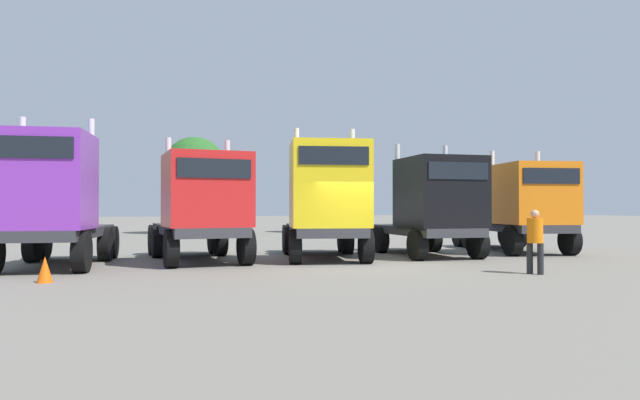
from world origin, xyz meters
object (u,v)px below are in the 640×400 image
semi_truck_red (202,206)px  traffic_cone_near (45,269)px  semi_truck_black (433,205)px  visitor_in_hivis (535,237)px  semi_truck_purple (49,199)px  semi_truck_yellow (327,201)px  semi_truck_orange (524,206)px

semi_truck_red → traffic_cone_near: (-4.23, -3.35, -1.49)m
semi_truck_black → visitor_in_hivis: bearing=2.7°
semi_truck_purple → semi_truck_black: (12.22, -0.62, -0.16)m
traffic_cone_near → semi_truck_purple: bearing=91.8°
visitor_in_hivis → semi_truck_black: bearing=-120.3°
semi_truck_purple → visitor_in_hivis: semi_truck_purple is taller
semi_truck_purple → semi_truck_yellow: (8.24, -0.46, -0.03)m
semi_truck_purple → semi_truck_red: 4.34m
visitor_in_hivis → semi_truck_orange: bearing=-155.4°
semi_truck_purple → visitor_in_hivis: 13.27m
semi_truck_purple → semi_truck_yellow: semi_truck_yellow is taller
semi_truck_yellow → traffic_cone_near: bearing=-56.5°
semi_truck_orange → traffic_cone_near: 16.63m
semi_truck_black → visitor_in_hivis: 5.47m
semi_truck_black → visitor_in_hivis: semi_truck_black is taller
semi_truck_red → semi_truck_yellow: 3.99m
semi_truck_red → semi_truck_black: 7.94m
semi_truck_black → visitor_in_hivis: (-0.43, -5.38, -0.86)m
semi_truck_red → semi_truck_yellow: semi_truck_yellow is taller
semi_truck_red → semi_truck_black: bearing=83.6°
semi_truck_orange → traffic_cone_near: (-16.34, -2.66, -1.48)m
semi_truck_black → visitor_in_hivis: size_ratio=3.56×
semi_truck_red → semi_truck_black: size_ratio=1.02×
semi_truck_yellow → semi_truck_purple: bearing=-77.4°
visitor_in_hivis → semi_truck_purple: bearing=-52.7°
semi_truck_yellow → semi_truck_orange: bearing=106.3°
semi_truck_orange → visitor_in_hivis: (-4.65, -5.60, -0.81)m
semi_truck_yellow → visitor_in_hivis: 6.65m
semi_truck_purple → traffic_cone_near: semi_truck_purple is taller
semi_truck_red → semi_truck_yellow: (3.91, -0.76, 0.17)m
semi_truck_purple → semi_truck_red: (4.33, 0.29, -0.19)m
semi_truck_red → semi_truck_orange: bearing=86.9°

